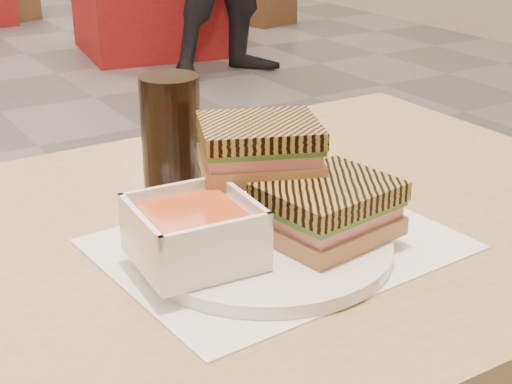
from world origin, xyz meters
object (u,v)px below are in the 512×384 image
plate (266,247)px  main_table (176,330)px  cola_glass (171,139)px  soup_bowl (194,235)px  panini_lower (328,209)px  bg_chair_1l (125,6)px

plate → main_table: bearing=130.9°
main_table → plate: 0.16m
cola_glass → soup_bowl: bearing=-110.1°
plate → panini_lower: size_ratio=1.81×
main_table → soup_bowl: size_ratio=9.79×
panini_lower → bg_chair_1l: panini_lower is taller
cola_glass → bg_chair_1l: (1.77, 4.41, -0.59)m
plate → soup_bowl: bearing=178.9°
soup_bowl → cola_glass: bearing=69.9°
soup_bowl → panini_lower: size_ratio=0.83×
cola_glass → bg_chair_1l: 4.79m
soup_bowl → bg_chair_1l: soup_bowl is taller
main_table → soup_bowl: bearing=-99.0°
plate → cola_glass: bearing=94.3°
plate → bg_chair_1l: bearing=69.2°
panini_lower → plate: bearing=160.2°
soup_bowl → panini_lower: (0.15, -0.02, 0.00)m
plate → panini_lower: 0.08m
soup_bowl → panini_lower: bearing=-9.5°
panini_lower → cola_glass: cola_glass is taller
panini_lower → cola_glass: bearing=110.0°
plate → cola_glass: (-0.01, 0.19, 0.07)m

